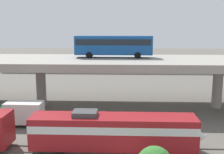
{
  "coord_description": "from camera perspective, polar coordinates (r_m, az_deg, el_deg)",
  "views": [
    {
      "loc": [
        -0.76,
        -22.66,
        12.56
      ],
      "look_at": [
        -2.44,
        18.68,
        4.88
      ],
      "focal_mm": 45.34,
      "sensor_mm": 36.0,
      "label": 1
    }
  ],
  "objects": [
    {
      "name": "parked_car_7",
      "position": [
        79.98,
        12.28,
        2.75
      ],
      "size": [
        4.55,
        1.96,
        1.5
      ],
      "rotation": [
        0.0,
        0.0,
        3.14
      ],
      "color": "navy",
      "rests_on": "pier_parking_lot"
    },
    {
      "name": "transit_bus_on_overpass",
      "position": [
        44.4,
        0.29,
        6.57
      ],
      "size": [
        12.0,
        2.68,
        3.4
      ],
      "rotation": [
        0.0,
        0.0,
        3.14
      ],
      "color": "#14478C",
      "rests_on": "highway_overpass"
    },
    {
      "name": "parked_car_5",
      "position": [
        77.24,
        10.92,
        2.53
      ],
      "size": [
        4.23,
        1.92,
        1.5
      ],
      "color": "black",
      "rests_on": "pier_parking_lot"
    },
    {
      "name": "pier_parking_lot",
      "position": [
        78.57,
        2.87,
        1.79
      ],
      "size": [
        65.57,
        12.09,
        1.32
      ],
      "primitive_type": "cube",
      "color": "#9E998E",
      "rests_on": "ground_plane"
    },
    {
      "name": "train_locomotive",
      "position": [
        28.61,
        1.92,
        -10.74
      ],
      "size": [
        17.49,
        3.04,
        4.18
      ],
      "color": "maroon",
      "rests_on": "ground_plane"
    },
    {
      "name": "rail_strip_near",
      "position": [
        28.79,
        3.74,
        -15.24
      ],
      "size": [
        110.0,
        0.12,
        0.12
      ],
      "primitive_type": "cube",
      "color": "#59544C",
      "rests_on": "ground_plane"
    },
    {
      "name": "parked_car_3",
      "position": [
        84.68,
        20.24,
        2.76
      ],
      "size": [
        4.05,
        1.87,
        1.5
      ],
      "color": "navy",
      "rests_on": "pier_parking_lot"
    },
    {
      "name": "parked_car_4",
      "position": [
        80.9,
        4.21,
        3.05
      ],
      "size": [
        4.25,
        1.84,
        1.5
      ],
      "color": "#0C4C26",
      "rests_on": "pier_parking_lot"
    },
    {
      "name": "harbor_water",
      "position": [
        101.45,
        2.75,
        3.39
      ],
      "size": [
        140.0,
        36.0,
        0.01
      ],
      "primitive_type": "cube",
      "color": "navy",
      "rests_on": "ground_plane"
    },
    {
      "name": "parked_car_6",
      "position": [
        78.05,
        -5.17,
        2.76
      ],
      "size": [
        4.55,
        1.95,
        1.5
      ],
      "rotation": [
        0.0,
        0.0,
        3.14
      ],
      "color": "maroon",
      "rests_on": "pier_parking_lot"
    },
    {
      "name": "service_truck_west",
      "position": [
        37.69,
        -18.53,
        -6.9
      ],
      "size": [
        6.8,
        2.46,
        3.04
      ],
      "rotation": [
        0.0,
        0.0,
        3.14
      ],
      "color": "#0C4C26",
      "rests_on": "ground_plane"
    },
    {
      "name": "parked_car_2",
      "position": [
        78.35,
        15.6,
        2.44
      ],
      "size": [
        4.14,
        1.85,
        1.5
      ],
      "rotation": [
        0.0,
        0.0,
        3.14
      ],
      "color": "navy",
      "rests_on": "pier_parking_lot"
    },
    {
      "name": "rail_strip_far",
      "position": [
        30.13,
        3.68,
        -14.02
      ],
      "size": [
        110.0,
        0.12,
        0.12
      ],
      "primitive_type": "cube",
      "color": "#59544C",
      "rests_on": "ground_plane"
    },
    {
      "name": "parked_car_0",
      "position": [
        81.11,
        -2.47,
        3.09
      ],
      "size": [
        4.65,
        1.97,
        1.5
      ],
      "rotation": [
        0.0,
        0.0,
        3.14
      ],
      "color": "navy",
      "rests_on": "pier_parking_lot"
    },
    {
      "name": "parked_car_1",
      "position": [
        78.3,
        0.48,
        2.83
      ],
      "size": [
        4.22,
        2.0,
        1.5
      ],
      "color": "#B7B7BC",
      "rests_on": "pier_parking_lot"
    },
    {
      "name": "highway_overpass",
      "position": [
        43.06,
        3.33,
        2.73
      ],
      "size": [
        96.0,
        12.87,
        7.45
      ],
      "color": "#9E998E",
      "rests_on": "ground_plane"
    }
  ]
}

